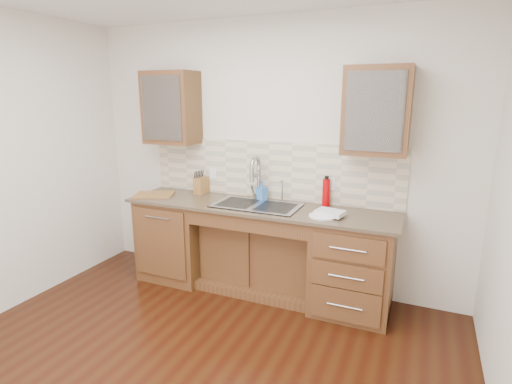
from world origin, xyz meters
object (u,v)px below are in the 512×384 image
at_px(water_bottle, 326,193).
at_px(knife_block, 201,185).
at_px(plate, 323,216).
at_px(cutting_board, 154,194).
at_px(soap_bottle, 262,191).

xyz_separation_m(water_bottle, knife_block, (-1.37, -0.04, -0.04)).
bearing_deg(plate, water_bottle, 99.65).
distance_m(water_bottle, knife_block, 1.37).
distance_m(knife_block, cutting_board, 0.51).
distance_m(water_bottle, plate, 0.39).
bearing_deg(plate, soap_bottle, 156.21).
height_order(soap_bottle, plate, soap_bottle).
height_order(soap_bottle, water_bottle, water_bottle).
height_order(water_bottle, knife_block, water_bottle).
xyz_separation_m(soap_bottle, cutting_board, (-1.14, -0.27, -0.09)).
distance_m(soap_bottle, cutting_board, 1.17).
bearing_deg(soap_bottle, knife_block, -159.25).
height_order(soap_bottle, cutting_board, soap_bottle).
bearing_deg(cutting_board, water_bottle, 9.89).
distance_m(soap_bottle, water_bottle, 0.66).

